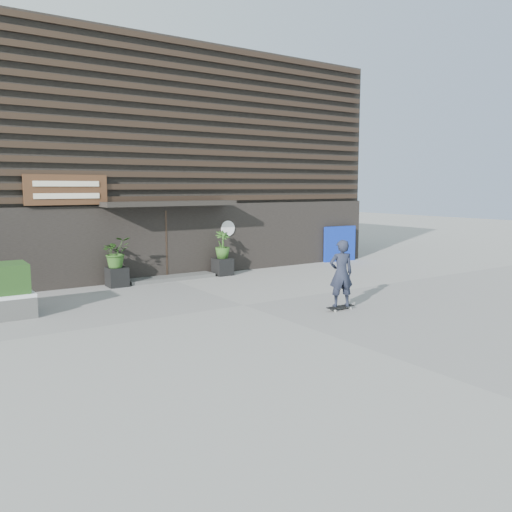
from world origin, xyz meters
TOP-DOWN VIEW (x-y plane):
  - ground at (0.00, 0.00)m, footprint 80.00×80.00m
  - entrance_step at (0.00, 4.60)m, footprint 3.00×0.80m
  - planter_pot_left at (-1.90, 4.40)m, footprint 0.60×0.60m
  - bamboo_left at (-1.90, 4.40)m, footprint 0.86×0.75m
  - planter_pot_right at (1.90, 4.40)m, footprint 0.60×0.60m
  - bamboo_right at (1.90, 4.40)m, footprint 0.54×0.54m
  - blue_tarp at (7.73, 4.70)m, footprint 1.57×0.24m
  - building at (-0.00, 9.96)m, footprint 18.00×11.00m
  - skateboarder at (1.74, -1.80)m, footprint 0.78×0.60m

SIDE VIEW (x-z plane):
  - ground at x=0.00m, z-range 0.00..0.00m
  - entrance_step at x=0.00m, z-range 0.00..0.12m
  - planter_pot_left at x=-1.90m, z-range 0.00..0.60m
  - planter_pot_right at x=1.90m, z-range 0.00..0.60m
  - blue_tarp at x=7.73m, z-range 0.00..1.46m
  - skateboarder at x=1.74m, z-range 0.04..1.82m
  - bamboo_left at x=-1.90m, z-range 0.60..1.56m
  - bamboo_right at x=1.90m, z-range 0.60..1.56m
  - building at x=0.00m, z-range -0.01..7.99m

